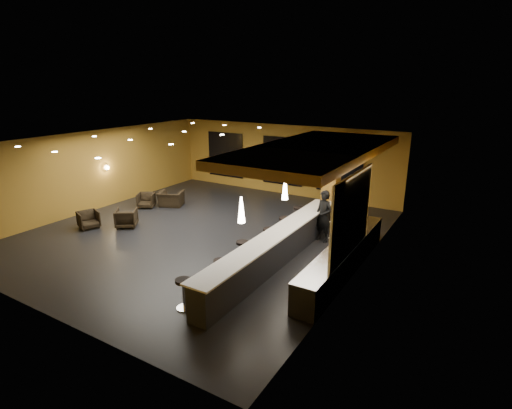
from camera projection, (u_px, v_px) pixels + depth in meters
The scene contains 35 objects.
floor at pixel (205, 233), 15.30m from camera, with size 12.00×13.00×0.10m, color black.
ceiling at pixel (201, 139), 14.24m from camera, with size 12.00×13.00×0.10m, color black.
wall_back at pixel (283, 160), 20.14m from camera, with size 12.00×0.10×3.50m, color #A87825.
wall_front at pixel (30, 249), 9.40m from camera, with size 12.00×0.10×3.50m, color #A87825.
wall_left at pixel (95, 170), 17.74m from camera, with size 0.10×13.00×3.50m, color #A87825.
wall_right at pixel (365, 215), 11.80m from camera, with size 0.10×13.00×3.50m, color #A87825.
wood_soffit at pixel (316, 150), 13.15m from camera, with size 3.60×8.00×0.28m, color #A47230.
window_left at pixel (225, 155), 21.78m from camera, with size 2.20×0.06×2.40m, color black.
window_center at pixel (282, 161), 20.06m from camera, with size 2.20×0.06×2.40m, color black.
window_right at pixel (340, 167), 18.59m from camera, with size 2.20×0.06×2.40m, color black.
tile_backsplash at pixel (352, 216), 10.95m from camera, with size 0.06×3.20×2.40m, color white.
bar_counter at pixel (277, 249), 12.53m from camera, with size 0.60×8.00×1.00m, color black.
bar_top at pixel (277, 233), 12.38m from camera, with size 0.78×8.10×0.05m, color white.
prep_counter at pixel (343, 259), 11.98m from camera, with size 0.70×6.00×0.86m, color black.
prep_top at pixel (344, 245), 11.85m from camera, with size 0.72×6.00×0.03m, color silver.
wall_shelf_lower at pixel (343, 231), 10.98m from camera, with size 0.30×1.50×0.03m, color silver.
wall_shelf_upper at pixel (344, 215), 10.84m from camera, with size 0.30×1.50×0.03m, color silver.
column at pixel (331, 180), 15.93m from camera, with size 0.60×0.60×3.50m, color #A16F24.
wall_sconce at pixel (107, 168), 18.05m from camera, with size 0.22×0.22×0.22m, color #FFE5B2.
pendant_0 at pixel (241, 210), 10.34m from camera, with size 0.20×0.20×0.70m, color white.
pendant_1 at pixel (285, 188), 12.39m from camera, with size 0.20×0.20×0.70m, color white.
pendant_2 at pixel (316, 173), 14.44m from camera, with size 0.20×0.20×0.70m, color white.
staff_a at pixel (324, 216), 14.19m from camera, with size 0.69×0.45×1.88m, color black.
staff_b at pixel (343, 216), 14.68m from camera, with size 0.77×0.60×1.58m, color black.
staff_c at pixel (353, 221), 13.90m from camera, with size 0.85×0.55×1.74m, color black.
armchair_a at pixel (89, 220), 15.66m from camera, with size 0.73×0.75×0.68m, color black.
armchair_b at pixel (126, 218), 15.78m from camera, with size 0.78×0.80×0.73m, color black.
armchair_c at pixel (146, 200), 18.21m from camera, with size 0.72×0.74×0.67m, color black.
armchair_d at pixel (171, 199), 18.42m from camera, with size 1.06×0.93×0.69m, color black.
bar_stool_0 at pixel (184, 290), 10.01m from camera, with size 0.42×0.42×0.82m.
bar_stool_1 at pixel (220, 268), 11.32m from camera, with size 0.37×0.37×0.73m.
bar_stool_2 at pixel (242, 250), 12.43m from camera, with size 0.40×0.40×0.79m.
bar_stool_3 at pixel (269, 236), 13.55m from camera, with size 0.40×0.40×0.78m.
bar_stool_4 at pixel (284, 225), 14.46m from camera, with size 0.43×0.43×0.84m.
bar_stool_5 at pixel (298, 214), 15.81m from camera, with size 0.40×0.40×0.79m.
Camera 1 is at (9.03, -11.25, 5.54)m, focal length 28.00 mm.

